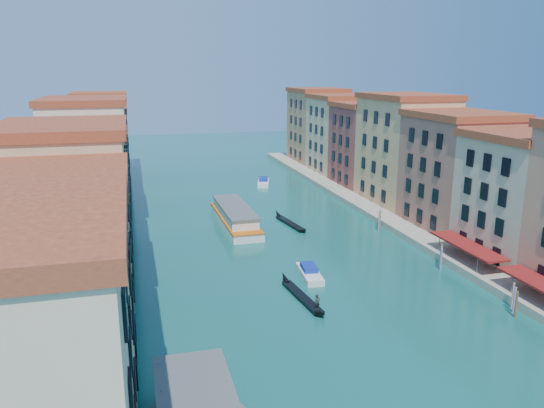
{
  "coord_description": "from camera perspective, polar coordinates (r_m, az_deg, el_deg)",
  "views": [
    {
      "loc": [
        -19.19,
        -17.62,
        25.11
      ],
      "look_at": [
        -0.93,
        50.9,
        7.18
      ],
      "focal_mm": 35.0,
      "sensor_mm": 36.0,
      "label": 1
    }
  ],
  "objects": [
    {
      "name": "right_bank_palazzos",
      "position": [
        97.37,
        15.69,
        4.58
      ],
      "size": [
        12.8,
        128.4,
        21.0
      ],
      "color": "#984639",
      "rests_on": "ground"
    },
    {
      "name": "motorboat_far",
      "position": [
        119.74,
        -0.93,
        2.38
      ],
      "size": [
        4.34,
        7.94,
        1.57
      ],
      "rotation": [
        0.0,
        0.0,
        -0.27
      ],
      "color": "white",
      "rests_on": "ground"
    },
    {
      "name": "gondola_far",
      "position": [
        88.82,
        1.91,
        -2.0
      ],
      "size": [
        2.73,
        12.24,
        1.74
      ],
      "rotation": [
        0.0,
        0.0,
        0.15
      ],
      "color": "black",
      "rests_on": "ground"
    },
    {
      "name": "motorboat_mid",
      "position": [
        67.03,
        4.06,
        -7.34
      ],
      "size": [
        2.73,
        6.91,
        1.4
      ],
      "rotation": [
        0.0,
        0.0,
        -0.09
      ],
      "color": "white",
      "rests_on": "ground"
    },
    {
      "name": "quay",
      "position": [
        95.54,
        11.18,
        -1.01
      ],
      "size": [
        4.0,
        140.0,
        1.0
      ],
      "primitive_type": "cube",
      "color": "#A8A088",
      "rests_on": "ground"
    },
    {
      "name": "left_bank_palazzos",
      "position": [
        84.0,
        -19.33,
        2.82
      ],
      "size": [
        12.8,
        128.4,
        21.0
      ],
      "color": "beige",
      "rests_on": "ground"
    },
    {
      "name": "mooring_poles_right",
      "position": [
        64.71,
        23.04,
        -8.59
      ],
      "size": [
        1.44,
        54.24,
        3.2
      ],
      "color": "brown",
      "rests_on": "ground"
    },
    {
      "name": "vaporetto_far",
      "position": [
        88.89,
        -4.02,
        -1.3
      ],
      "size": [
        5.07,
        21.36,
        3.17
      ],
      "rotation": [
        0.0,
        0.0,
        0.01
      ],
      "color": "white",
      "rests_on": "ground"
    },
    {
      "name": "gondola_fore",
      "position": [
        60.73,
        3.25,
        -9.83
      ],
      "size": [
        2.22,
        12.15,
        2.42
      ],
      "rotation": [
        0.0,
        0.0,
        0.11
      ],
      "color": "black",
      "rests_on": "ground"
    }
  ]
}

